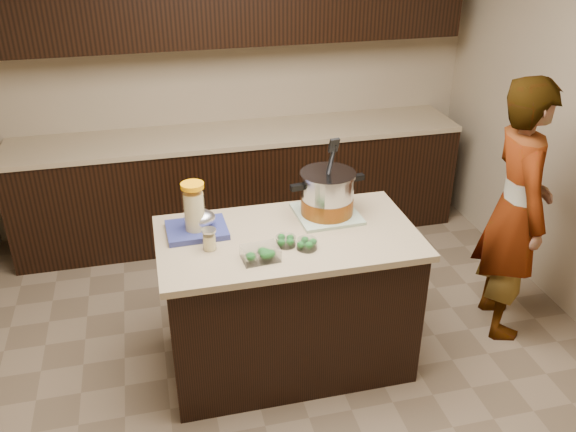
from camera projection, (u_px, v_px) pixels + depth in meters
name	position (u px, v px, depth m)	size (l,w,h in m)	color
ground_plane	(288.00, 359.00, 3.83)	(4.00, 4.00, 0.00)	brown
room_shell	(288.00, 93.00, 3.02)	(4.04, 4.04, 2.72)	tan
back_cabinets	(237.00, 126.00, 4.88)	(3.60, 0.63, 2.33)	black
island	(288.00, 300.00, 3.62)	(1.46, 0.81, 0.90)	black
dish_towel	(327.00, 214.00, 3.61)	(0.36, 0.36, 0.02)	#5A8257
stock_pot	(327.00, 196.00, 3.55)	(0.46, 0.36, 0.46)	#B7B7BC
lemonade_pitcher	(194.00, 211.00, 3.35)	(0.14, 0.14, 0.31)	#CFBD7E
mason_jar	(209.00, 240.00, 3.25)	(0.10, 0.10, 0.13)	#CFBD7E
broccoli_tub_left	(286.00, 241.00, 3.30)	(0.13, 0.13, 0.05)	silver
broccoli_tub_right	(307.00, 245.00, 3.27)	(0.13, 0.13, 0.05)	silver
broccoli_tub_rect	(260.00, 254.00, 3.17)	(0.20, 0.16, 0.07)	silver
blue_tray	(198.00, 225.00, 3.41)	(0.34, 0.28, 0.13)	navy
person	(516.00, 211.00, 3.78)	(0.62, 0.41, 1.70)	gray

